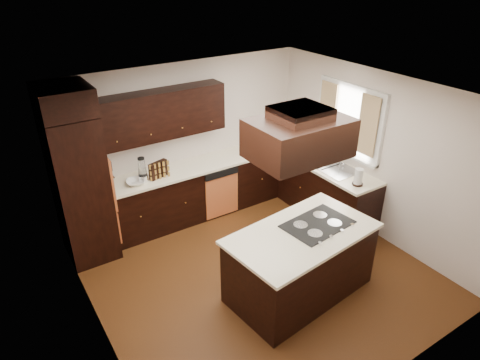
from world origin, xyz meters
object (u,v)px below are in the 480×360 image
(island, at_px, (300,264))
(spice_rack, at_px, (158,170))
(range_hood, at_px, (299,138))
(oven_column, at_px, (81,189))

(island, height_order, spice_rack, spice_rack)
(island, distance_m, spice_rack, 2.53)
(spice_rack, bearing_deg, island, -86.59)
(range_hood, distance_m, spice_rack, 2.63)
(spice_rack, bearing_deg, oven_column, 162.98)
(oven_column, height_order, range_hood, range_hood)
(range_hood, bearing_deg, oven_column, 129.74)
(oven_column, distance_m, island, 3.11)
(island, distance_m, range_hood, 1.73)
(oven_column, height_order, spice_rack, oven_column)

